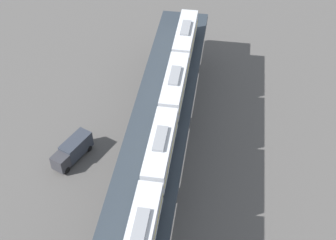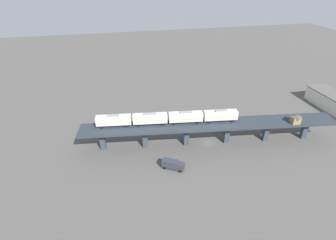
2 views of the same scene
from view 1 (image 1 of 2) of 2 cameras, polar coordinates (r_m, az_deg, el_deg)
name	(u,v)px [view 1 (image 1 of 2)]	position (r m, az deg, el deg)	size (l,w,h in m)	color
elevated_viaduct	(137,222)	(55.99, -3.79, -12.28)	(20.39, 92.31, 8.37)	#283039
subway_train	(168,114)	(62.59, 0.00, 0.69)	(9.31, 49.74, 4.45)	silver
delivery_truck	(73,150)	(71.91, -11.55, -3.61)	(5.61, 7.34, 3.20)	#333338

